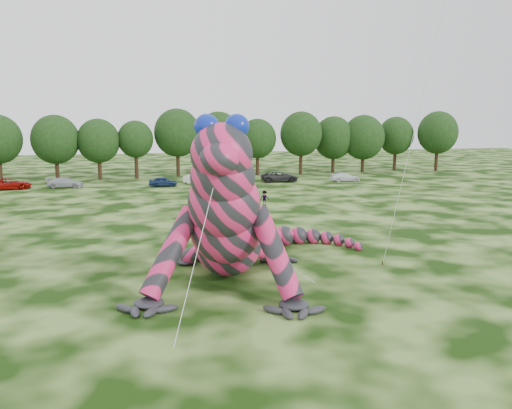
{
  "coord_description": "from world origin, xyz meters",
  "views": [
    {
      "loc": [
        -0.19,
        -19.7,
        8.43
      ],
      "look_at": [
        6.48,
        6.2,
        4.0
      ],
      "focal_mm": 35.0,
      "sensor_mm": 36.0,
      "label": 1
    }
  ],
  "objects_px": {
    "tree_14": "(333,144)",
    "tree_15": "(363,144)",
    "tree_12": "(258,147)",
    "tree_17": "(437,141)",
    "inflatable_gecko": "(230,195)",
    "spectator_5": "(193,226)",
    "tree_16": "(395,144)",
    "tree_7": "(56,148)",
    "car_6": "(280,177)",
    "tree_11": "(219,144)",
    "tree_8": "(99,149)",
    "spectator_2": "(265,198)",
    "car_3": "(65,183)",
    "spectator_3": "(244,193)",
    "car_4": "(163,182)",
    "car_7": "(345,177)",
    "car_5": "(198,179)",
    "tree_10": "(177,143)",
    "tree_9": "(136,150)",
    "car_2": "(10,184)"
  },
  "relations": [
    {
      "from": "tree_12",
      "to": "tree_15",
      "type": "distance_m",
      "value": 18.46
    },
    {
      "from": "tree_8",
      "to": "car_3",
      "type": "xyz_separation_m",
      "value": [
        -3.95,
        -8.27,
        -3.82
      ]
    },
    {
      "from": "tree_9",
      "to": "tree_17",
      "type": "height_order",
      "value": "tree_17"
    },
    {
      "from": "tree_10",
      "to": "car_4",
      "type": "bearing_deg",
      "value": -105.13
    },
    {
      "from": "tree_12",
      "to": "tree_10",
      "type": "bearing_deg",
      "value": 176.2
    },
    {
      "from": "tree_7",
      "to": "tree_12",
      "type": "distance_m",
      "value": 30.11
    },
    {
      "from": "tree_11",
      "to": "car_6",
      "type": "xyz_separation_m",
      "value": [
        6.9,
        -10.34,
        -4.3
      ]
    },
    {
      "from": "tree_7",
      "to": "car_6",
      "type": "xyz_separation_m",
      "value": [
        30.77,
        -8.95,
        -4.0
      ]
    },
    {
      "from": "tree_7",
      "to": "car_3",
      "type": "bearing_deg",
      "value": -76.67
    },
    {
      "from": "tree_8",
      "to": "spectator_2",
      "type": "bearing_deg",
      "value": -58.62
    },
    {
      "from": "inflatable_gecko",
      "to": "tree_15",
      "type": "height_order",
      "value": "tree_15"
    },
    {
      "from": "spectator_3",
      "to": "tree_14",
      "type": "bearing_deg",
      "value": 94.36
    },
    {
      "from": "car_5",
      "to": "spectator_5",
      "type": "relative_size",
      "value": 2.28
    },
    {
      "from": "tree_12",
      "to": "tree_17",
      "type": "relative_size",
      "value": 0.87
    },
    {
      "from": "tree_9",
      "to": "tree_11",
      "type": "bearing_deg",
      "value": 3.82
    },
    {
      "from": "tree_8",
      "to": "tree_14",
      "type": "height_order",
      "value": "tree_14"
    },
    {
      "from": "tree_17",
      "to": "spectator_2",
      "type": "distance_m",
      "value": 48.13
    },
    {
      "from": "spectator_5",
      "to": "tree_16",
      "type": "bearing_deg",
      "value": 78.1
    },
    {
      "from": "inflatable_gecko",
      "to": "car_5",
      "type": "distance_m",
      "value": 42.24
    },
    {
      "from": "tree_14",
      "to": "spectator_3",
      "type": "distance_m",
      "value": 34.53
    },
    {
      "from": "tree_10",
      "to": "car_7",
      "type": "distance_m",
      "value": 26.2
    },
    {
      "from": "tree_11",
      "to": "tree_9",
      "type": "bearing_deg",
      "value": -176.18
    },
    {
      "from": "tree_10",
      "to": "spectator_5",
      "type": "bearing_deg",
      "value": -94.2
    },
    {
      "from": "tree_14",
      "to": "tree_15",
      "type": "bearing_deg",
      "value": -10.74
    },
    {
      "from": "inflatable_gecko",
      "to": "tree_15",
      "type": "bearing_deg",
      "value": 72.63
    },
    {
      "from": "tree_11",
      "to": "tree_16",
      "type": "bearing_deg",
      "value": 2.13
    },
    {
      "from": "tree_7",
      "to": "tree_15",
      "type": "xyz_separation_m",
      "value": [
        48.56,
        0.97,
        0.08
      ]
    },
    {
      "from": "inflatable_gecko",
      "to": "tree_15",
      "type": "relative_size",
      "value": 1.84
    },
    {
      "from": "car_4",
      "to": "car_7",
      "type": "bearing_deg",
      "value": -81.67
    },
    {
      "from": "inflatable_gecko",
      "to": "tree_14",
      "type": "xyz_separation_m",
      "value": [
        28.23,
        51.52,
        0.28
      ]
    },
    {
      "from": "car_4",
      "to": "spectator_5",
      "type": "bearing_deg",
      "value": -169.77
    },
    {
      "from": "tree_9",
      "to": "car_7",
      "type": "distance_m",
      "value": 31.22
    },
    {
      "from": "tree_9",
      "to": "tree_8",
      "type": "bearing_deg",
      "value": -176.11
    },
    {
      "from": "tree_15",
      "to": "inflatable_gecko",
      "type": "bearing_deg",
      "value": -123.32
    },
    {
      "from": "car_2",
      "to": "spectator_3",
      "type": "xyz_separation_m",
      "value": [
        26.55,
        -16.43,
        0.15
      ]
    },
    {
      "from": "inflatable_gecko",
      "to": "tree_12",
      "type": "xyz_separation_m",
      "value": [
        14.79,
        50.54,
        0.07
      ]
    },
    {
      "from": "tree_8",
      "to": "spectator_5",
      "type": "relative_size",
      "value": 5.0
    },
    {
      "from": "tree_12",
      "to": "tree_17",
      "type": "distance_m",
      "value": 31.96
    },
    {
      "from": "tree_12",
      "to": "car_7",
      "type": "height_order",
      "value": "tree_12"
    },
    {
      "from": "tree_9",
      "to": "tree_12",
      "type": "relative_size",
      "value": 0.97
    },
    {
      "from": "tree_10",
      "to": "car_5",
      "type": "bearing_deg",
      "value": -79.5
    },
    {
      "from": "tree_15",
      "to": "tree_10",
      "type": "bearing_deg",
      "value": 178.51
    },
    {
      "from": "tree_14",
      "to": "car_4",
      "type": "height_order",
      "value": "tree_14"
    },
    {
      "from": "tree_11",
      "to": "tree_12",
      "type": "xyz_separation_m",
      "value": [
        6.23,
        -0.46,
        -0.55
      ]
    },
    {
      "from": "tree_7",
      "to": "car_5",
      "type": "xyz_separation_m",
      "value": [
        19.24,
        -7.71,
        -4.07
      ]
    },
    {
      "from": "car_3",
      "to": "inflatable_gecko",
      "type": "bearing_deg",
      "value": -153.45
    },
    {
      "from": "car_5",
      "to": "spectator_3",
      "type": "distance_m",
      "value": 17.22
    },
    {
      "from": "spectator_5",
      "to": "tree_8",
      "type": "bearing_deg",
      "value": 133.59
    },
    {
      "from": "tree_11",
      "to": "car_2",
      "type": "height_order",
      "value": "tree_11"
    },
    {
      "from": "tree_12",
      "to": "tree_17",
      "type": "bearing_deg",
      "value": -1.93
    }
  ]
}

